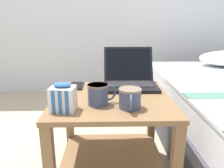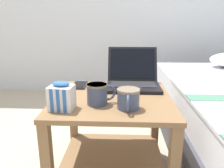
# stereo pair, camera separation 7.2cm
# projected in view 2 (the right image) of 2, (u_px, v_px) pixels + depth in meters

# --- Properties ---
(bedside_table) EXTENTS (0.59, 0.57, 0.49)m
(bedside_table) POSITION_uv_depth(u_px,v_px,m) (112.00, 128.00, 1.15)
(bedside_table) COLOR olive
(bedside_table) RESTS_ON ground_plane
(laptop) EXTENTS (0.30, 0.31, 0.21)m
(laptop) POSITION_uv_depth(u_px,v_px,m) (133.00, 79.00, 1.28)
(laptop) COLOR black
(laptop) RESTS_ON bedside_table
(mug_front_left) EXTENTS (0.13, 0.10, 0.10)m
(mug_front_left) POSITION_uv_depth(u_px,v_px,m) (98.00, 93.00, 0.99)
(mug_front_left) COLOR #3F4C6B
(mug_front_left) RESTS_ON bedside_table
(mug_front_right) EXTENTS (0.10, 0.14, 0.09)m
(mug_front_right) POSITION_uv_depth(u_px,v_px,m) (128.00, 98.00, 0.94)
(mug_front_right) COLOR #3F4C6B
(mug_front_right) RESTS_ON bedside_table
(snack_bag) EXTENTS (0.11, 0.10, 0.12)m
(snack_bag) POSITION_uv_depth(u_px,v_px,m) (62.00, 97.00, 0.94)
(snack_bag) COLOR white
(snack_bag) RESTS_ON bedside_table
(cell_phone) EXTENTS (0.08, 0.15, 0.01)m
(cell_phone) POSITION_uv_depth(u_px,v_px,m) (80.00, 85.00, 1.29)
(cell_phone) COLOR black
(cell_phone) RESTS_ON bedside_table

